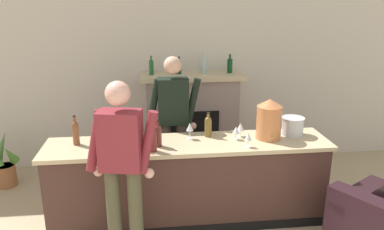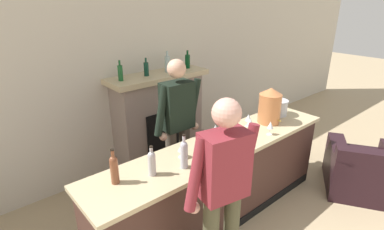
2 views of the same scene
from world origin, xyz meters
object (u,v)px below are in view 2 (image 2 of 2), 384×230
(wine_bottle_riesling_slim, at_px, (207,150))
(wine_glass_mid_counter, at_px, (215,129))
(wine_glass_back_row, at_px, (250,122))
(wine_glass_near_bucket, at_px, (270,126))
(wine_bottle_burgundy_dark, at_px, (202,145))
(copper_dispenser, at_px, (270,105))
(armchair_black, at_px, (364,174))
(ice_bucket_steel, at_px, (278,107))
(person_bartender, at_px, (178,127))
(wine_bottle_rose_blush, at_px, (114,168))
(wine_glass_front_left, at_px, (182,148))
(wine_bottle_merlot_tall, at_px, (184,153))
(wine_bottle_chardonnay_pale, at_px, (152,162))
(fireplace_stone, at_px, (159,120))
(wine_bottle_cabernet_heavy, at_px, (225,123))
(wine_glass_by_dispenser, at_px, (248,118))
(person_customer, at_px, (222,195))

(wine_bottle_riesling_slim, relative_size, wine_glass_mid_counter, 1.74)
(wine_glass_back_row, bearing_deg, wine_glass_near_bucket, -71.56)
(wine_bottle_burgundy_dark, bearing_deg, copper_dispenser, 4.64)
(armchair_black, bearing_deg, ice_bucket_steel, 120.54)
(person_bartender, height_order, wine_bottle_rose_blush, person_bartender)
(wine_bottle_burgundy_dark, relative_size, wine_glass_front_left, 1.97)
(armchair_black, xyz_separation_m, copper_dispenser, (-0.89, 0.92, 0.89))
(wine_bottle_merlot_tall, relative_size, wine_glass_near_bucket, 2.07)
(wine_bottle_burgundy_dark, height_order, wine_glass_back_row, wine_bottle_burgundy_dark)
(wine_bottle_chardonnay_pale, distance_m, wine_glass_near_bucket, 1.47)
(fireplace_stone, distance_m, wine_glass_mid_counter, 1.38)
(wine_glass_back_row, bearing_deg, armchair_black, -36.36)
(wine_bottle_rose_blush, relative_size, wine_glass_front_left, 2.19)
(wine_bottle_chardonnay_pale, relative_size, wine_bottle_cabernet_heavy, 1.02)
(person_bartender, relative_size, wine_glass_back_row, 11.88)
(ice_bucket_steel, distance_m, wine_glass_by_dispenser, 0.59)
(person_customer, height_order, person_bartender, person_bartender)
(copper_dispenser, height_order, wine_glass_near_bucket, copper_dispenser)
(armchair_black, bearing_deg, wine_bottle_cabernet_heavy, 145.56)
(copper_dispenser, bearing_deg, wine_bottle_burgundy_dark, -175.36)
(copper_dispenser, height_order, wine_glass_front_left, copper_dispenser)
(fireplace_stone, distance_m, wine_bottle_chardonnay_pale, 1.84)
(copper_dispenser, bearing_deg, wine_glass_back_row, 179.84)
(fireplace_stone, relative_size, person_bartender, 0.96)
(wine_bottle_rose_blush, relative_size, wine_glass_by_dispenser, 2.02)
(person_customer, bearing_deg, ice_bucket_steel, 22.62)
(wine_glass_by_dispenser, bearing_deg, wine_bottle_merlot_tall, -169.32)
(armchair_black, relative_size, wine_bottle_chardonnay_pale, 4.22)
(person_customer, distance_m, wine_glass_front_left, 0.73)
(wine_glass_near_bucket, distance_m, wine_glass_back_row, 0.24)
(copper_dispenser, bearing_deg, wine_glass_mid_counter, 174.93)
(wine_glass_front_left, xyz_separation_m, wine_glass_by_dispenser, (1.07, 0.06, 0.01))
(wine_glass_by_dispenser, bearing_deg, wine_glass_front_left, -176.54)
(person_bartender, height_order, wine_bottle_cabernet_heavy, person_bartender)
(wine_bottle_chardonnay_pale, distance_m, wine_glass_by_dispenser, 1.46)
(person_customer, height_order, wine_bottle_burgundy_dark, person_customer)
(wine_bottle_cabernet_heavy, height_order, wine_glass_front_left, wine_bottle_cabernet_heavy)
(wine_bottle_chardonnay_pale, xyz_separation_m, wine_bottle_rose_blush, (-0.30, 0.10, 0.01))
(wine_glass_front_left, bearing_deg, wine_bottle_merlot_tall, -122.81)
(wine_glass_front_left, height_order, wine_glass_back_row, wine_glass_back_row)
(person_customer, distance_m, wine_glass_mid_counter, 1.03)
(fireplace_stone, xyz_separation_m, wine_bottle_burgundy_dark, (-0.53, -1.50, 0.36))
(wine_glass_near_bucket, height_order, wine_glass_back_row, wine_glass_near_bucket)
(person_customer, height_order, wine_glass_back_row, person_customer)
(person_bartender, bearing_deg, wine_bottle_riesling_slim, -108.50)
(wine_bottle_merlot_tall, bearing_deg, wine_glass_near_bucket, -4.28)
(ice_bucket_steel, xyz_separation_m, wine_bottle_chardonnay_pale, (-2.05, -0.12, 0.02))
(wine_bottle_merlot_tall, bearing_deg, armchair_black, -18.41)
(armchair_black, xyz_separation_m, wine_glass_by_dispenser, (-1.18, 1.00, 0.78))
(wine_glass_front_left, height_order, wine_glass_by_dispenser, wine_glass_by_dispenser)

